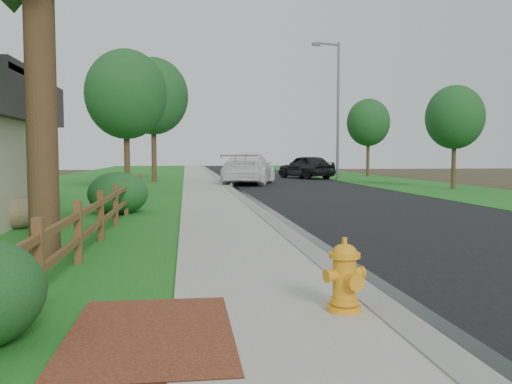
{
  "coord_description": "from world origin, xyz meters",
  "views": [
    {
      "loc": [
        -1.84,
        -6.29,
        1.85
      ],
      "look_at": [
        -0.31,
        5.49,
        1.02
      ],
      "focal_mm": 38.0,
      "sensor_mm": 36.0,
      "label": 1
    }
  ],
  "objects": [
    {
      "name": "sidewalk",
      "position": [
        -0.9,
        35.0,
        0.05
      ],
      "size": [
        2.2,
        90.0,
        0.1
      ],
      "primitive_type": "cube",
      "color": "#9D9B89",
      "rests_on": "ground"
    },
    {
      "name": "dark_car_far",
      "position": [
        3.05,
        39.18,
        0.76
      ],
      "size": [
        1.79,
        4.58,
        1.49
      ],
      "primitive_type": "imported",
      "rotation": [
        0.0,
        0.0,
        0.05
      ],
      "color": "black",
      "rests_on": "road"
    },
    {
      "name": "verge_far",
      "position": [
        11.5,
        35.0,
        0.02
      ],
      "size": [
        6.0,
        90.0,
        0.04
      ],
      "primitive_type": "cube",
      "color": "#1E5819",
      "rests_on": "ground"
    },
    {
      "name": "white_suv",
      "position": [
        2.0,
        26.6,
        0.96
      ],
      "size": [
        4.32,
        6.94,
        1.88
      ],
      "primitive_type": "imported",
      "rotation": [
        0.0,
        0.0,
        2.86
      ],
      "color": "white",
      "rests_on": "road"
    },
    {
      "name": "road",
      "position": [
        4.6,
        35.0,
        0.01
      ],
      "size": [
        8.0,
        90.0,
        0.02
      ],
      "primitive_type": "cube",
      "color": "black",
      "rests_on": "ground"
    },
    {
      "name": "brick_patch",
      "position": [
        -2.2,
        -1.0,
        0.06
      ],
      "size": [
        1.6,
        2.4,
        0.11
      ],
      "primitive_type": "cube",
      "color": "maroon",
      "rests_on": "ground"
    },
    {
      "name": "ground",
      "position": [
        0.0,
        0.0,
        0.0
      ],
      "size": [
        120.0,
        120.0,
        0.0
      ],
      "primitive_type": "plane",
      "color": "#37311E"
    },
    {
      "name": "grass_strip",
      "position": [
        -2.8,
        35.0,
        0.03
      ],
      "size": [
        1.6,
        90.0,
        0.06
      ],
      "primitive_type": "cube",
      "color": "#1E5819",
      "rests_on": "ground"
    },
    {
      "name": "ranch_fence",
      "position": [
        -3.6,
        6.4,
        0.62
      ],
      "size": [
        0.12,
        16.92,
        1.1
      ],
      "color": "#4C2419",
      "rests_on": "ground"
    },
    {
      "name": "tree_mid_left",
      "position": [
        -3.9,
        29.8,
        5.6
      ],
      "size": [
        4.54,
        4.54,
        8.12
      ],
      "color": "#3A2C18",
      "rests_on": "ground"
    },
    {
      "name": "streetlight",
      "position": [
        8.53,
        30.52,
        5.42
      ],
      "size": [
        2.16,
        0.85,
        9.58
      ],
      "color": "slate",
      "rests_on": "ground"
    },
    {
      "name": "curb",
      "position": [
        0.4,
        35.0,
        0.06
      ],
      "size": [
        0.4,
        90.0,
        0.12
      ],
      "primitive_type": "cube",
      "color": "gray",
      "rests_on": "ground"
    },
    {
      "name": "fire_hydrant",
      "position": [
        -0.1,
        -0.53,
        0.48
      ],
      "size": [
        0.55,
        0.44,
        0.83
      ],
      "color": "orange",
      "rests_on": "sidewalk"
    },
    {
      "name": "lawn_near",
      "position": [
        -8.0,
        35.0,
        0.02
      ],
      "size": [
        9.0,
        90.0,
        0.04
      ],
      "primitive_type": "cube",
      "color": "#1E5819",
      "rests_on": "ground"
    },
    {
      "name": "dark_car_mid",
      "position": [
        7.2,
        33.96,
        0.91
      ],
      "size": [
        3.98,
        5.6,
        1.77
      ],
      "primitive_type": "imported",
      "rotation": [
        0.0,
        0.0,
        3.55
      ],
      "color": "black",
      "rests_on": "road"
    },
    {
      "name": "shrub_c",
      "position": [
        -3.9,
        10.57,
        0.66
      ],
      "size": [
        2.28,
        2.28,
        1.31
      ],
      "primitive_type": "ellipsoid",
      "rotation": [
        0.0,
        0.0,
        0.31
      ],
      "color": "#18441E",
      "rests_on": "ground"
    },
    {
      "name": "tree_mid_right",
      "position": [
        13.0,
        36.65,
        4.43
      ],
      "size": [
        3.52,
        3.52,
        6.38
      ],
      "color": "#3A2C18",
      "rests_on": "ground"
    },
    {
      "name": "tree_near_right",
      "position": [
        12.09,
        20.52,
        3.76
      ],
      "size": [
        3.02,
        3.02,
        5.44
      ],
      "color": "#3A2C18",
      "rests_on": "ground"
    },
    {
      "name": "tree_near_left",
      "position": [
        -4.58,
        19.77,
        4.63
      ],
      "size": [
        3.8,
        3.8,
        6.73
      ],
      "color": "#3A2C18",
      "rests_on": "ground"
    },
    {
      "name": "wet_gutter",
      "position": [
        0.75,
        35.0,
        0.02
      ],
      "size": [
        0.5,
        90.0,
        0.0
      ],
      "primitive_type": "cube",
      "color": "black",
      "rests_on": "road"
    },
    {
      "name": "boulder",
      "position": [
        -6.0,
        7.54,
        0.4
      ],
      "size": [
        1.38,
        1.15,
        0.81
      ],
      "primitive_type": "ellipsoid",
      "rotation": [
        0.0,
        0.0,
        0.22
      ],
      "color": "brown",
      "rests_on": "ground"
    }
  ]
}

